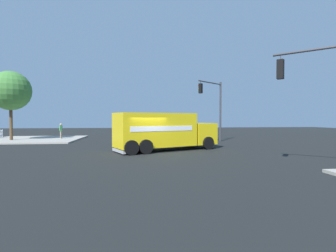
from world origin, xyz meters
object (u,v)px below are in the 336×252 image
(traffic_light_secondary, at_px, (333,86))
(pedestrian_near_corner, at_px, (61,130))
(delivery_truck, at_px, (164,131))
(pickup_tan, at_px, (176,134))
(traffic_light_primary, at_px, (214,102))
(shade_tree_near, at_px, (10,91))

(traffic_light_secondary, bearing_deg, pedestrian_near_corner, -139.45)
(delivery_truck, distance_m, pickup_tan, 8.90)
(traffic_light_primary, distance_m, traffic_light_secondary, 15.52)
(delivery_truck, height_order, pickup_tan, delivery_truck)
(pickup_tan, bearing_deg, traffic_light_primary, 60.58)
(delivery_truck, relative_size, traffic_light_primary, 1.31)
(shade_tree_near, bearing_deg, pickup_tan, 86.30)
(traffic_light_secondary, distance_m, shade_tree_near, 28.92)
(delivery_truck, xyz_separation_m, pedestrian_near_corner, (-11.24, -10.74, -0.35))
(pedestrian_near_corner, bearing_deg, shade_tree_near, -72.05)
(traffic_light_secondary, bearing_deg, traffic_light_primary, -177.69)
(delivery_truck, relative_size, shade_tree_near, 1.13)
(pickup_tan, bearing_deg, traffic_light_secondary, 13.79)
(delivery_truck, xyz_separation_m, traffic_light_primary, (-6.50, 5.95, 2.66))
(delivery_truck, relative_size, pickup_tan, 1.57)
(pedestrian_near_corner, bearing_deg, pickup_tan, 78.45)
(traffic_light_secondary, bearing_deg, delivery_truck, -143.86)
(traffic_light_primary, height_order, shade_tree_near, shade_tree_near)
(pickup_tan, relative_size, pedestrian_near_corner, 3.06)
(traffic_light_primary, xyz_separation_m, traffic_light_secondary, (15.50, 0.62, -0.28))
(traffic_light_primary, bearing_deg, pedestrian_near_corner, -105.85)
(delivery_truck, bearing_deg, traffic_light_secondary, 36.14)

